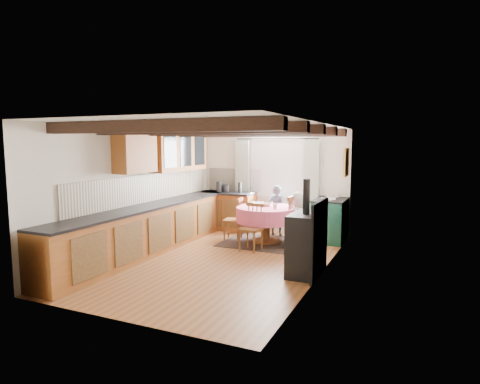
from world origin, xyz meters
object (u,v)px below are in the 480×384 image
at_px(chair_left, 233,219).
at_px(cast_iron_stove, 306,228).
at_px(child_right, 298,219).
at_px(aga_range, 330,219).
at_px(chair_near, 251,227).
at_px(cup, 275,206).
at_px(child_far, 277,210).
at_px(chair_right, 300,222).
at_px(dining_table, 266,225).

height_order(chair_left, cast_iron_stove, cast_iron_stove).
distance_m(chair_left, child_right, 1.46).
relative_size(aga_range, cast_iron_stove, 0.66).
height_order(chair_near, cast_iron_stove, cast_iron_stove).
bearing_deg(chair_left, cup, 74.32).
bearing_deg(child_far, chair_right, 144.35).
height_order(chair_left, child_right, child_right).
relative_size(dining_table, chair_right, 1.22).
distance_m(aga_range, cup, 1.34).
xyz_separation_m(chair_right, child_far, (-0.78, 0.85, 0.06)).
bearing_deg(aga_range, chair_left, -158.96).
xyz_separation_m(chair_right, cast_iron_stove, (0.55, -1.63, 0.25)).
relative_size(cast_iron_stove, cup, 14.63).
bearing_deg(child_far, cup, 118.23).
relative_size(chair_near, child_far, 0.80).
height_order(chair_near, aga_range, same).
distance_m(child_right, cup, 0.54).
distance_m(chair_near, cup, 0.76).
bearing_deg(chair_left, child_far, 126.23).
xyz_separation_m(chair_near, chair_right, (0.81, 0.63, 0.06)).
relative_size(chair_near, child_right, 0.83).
bearing_deg(child_far, child_right, 146.45).
xyz_separation_m(chair_right, aga_range, (0.44, 0.85, -0.06)).
relative_size(dining_table, chair_near, 1.37).
xyz_separation_m(dining_table, chair_right, (0.74, -0.07, 0.14)).
height_order(cast_iron_stove, child_right, cast_iron_stove).
bearing_deg(aga_range, child_far, 179.81).
distance_m(dining_table, cup, 0.50).
distance_m(cast_iron_stove, child_right, 1.88).
bearing_deg(chair_right, child_right, 28.41).
distance_m(chair_near, chair_right, 1.03).
distance_m(chair_left, aga_range, 2.10).
xyz_separation_m(child_far, cup, (0.26, -0.87, 0.24)).
height_order(dining_table, cast_iron_stove, cast_iron_stove).
bearing_deg(aga_range, child_right, -125.06).
relative_size(aga_range, cup, 9.59).
relative_size(child_far, cup, 11.01).
distance_m(chair_right, cup, 0.60).
height_order(chair_right, cup, chair_right).
height_order(child_far, cup, child_far).
distance_m(dining_table, aga_range, 1.41).
xyz_separation_m(dining_table, child_far, (-0.04, 0.78, 0.19)).
distance_m(dining_table, chair_near, 0.72).
distance_m(child_far, cup, 0.94).
xyz_separation_m(aga_range, cast_iron_stove, (0.11, -2.48, 0.30)).
distance_m(aga_range, child_far, 1.22).
bearing_deg(aga_range, chair_right, -117.25).
relative_size(aga_range, child_far, 0.87).
bearing_deg(cast_iron_stove, cup, 123.54).
bearing_deg(chair_left, aga_range, 101.81).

